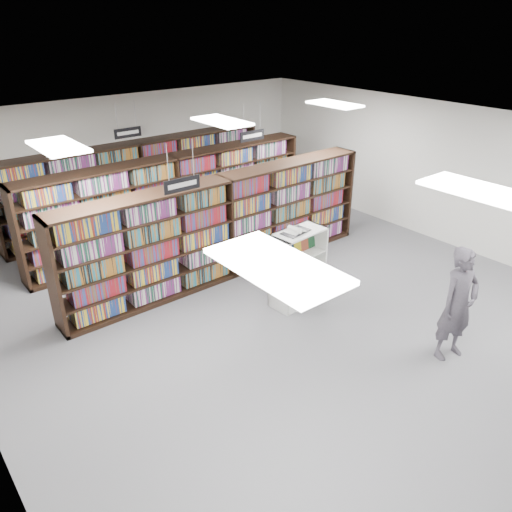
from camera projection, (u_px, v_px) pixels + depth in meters
floor at (290, 313)px, 9.14m from camera, size 12.00×12.00×0.00m
ceiling at (296, 139)px, 7.73m from camera, size 10.00×12.00×0.10m
wall_back at (133, 159)px, 12.63m from camera, size 10.00×0.10×3.20m
wall_right at (456, 178)px, 11.25m from camera, size 0.10×12.00×3.20m
bookshelf_row_near at (225, 227)px, 10.08m from camera, size 7.00×0.60×2.10m
bookshelf_row_mid at (174, 201)px, 11.48m from camera, size 7.00×0.60×2.10m
bookshelf_row_far at (140, 183)px, 12.67m from camera, size 7.00×0.60×2.10m
aisle_sign_left at (182, 183)px, 7.88m from camera, size 0.65×0.02×0.80m
aisle_sign_right at (252, 135)px, 10.97m from camera, size 0.65×0.02×0.80m
aisle_sign_center at (128, 132)px, 11.24m from camera, size 0.65×0.02×0.80m
troffer_front_left at (277, 266)px, 3.96m from camera, size 0.60×1.20×0.04m
troffer_front_center at (477, 190)px, 5.65m from camera, size 0.60×1.20×0.04m
troffer_back_left at (58, 146)px, 7.46m from camera, size 0.60×1.20×0.04m
troffer_back_center at (222, 121)px, 9.15m from camera, size 0.60×1.20×0.04m
troffer_back_right at (335, 104)px, 10.83m from camera, size 0.60×1.20×0.04m
endcap_display at (296, 278)px, 9.34m from camera, size 1.07×0.59×1.45m
open_book at (295, 230)px, 8.83m from camera, size 0.57×0.39×0.12m
shopper at (458, 304)px, 7.64m from camera, size 0.76×0.58×1.88m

